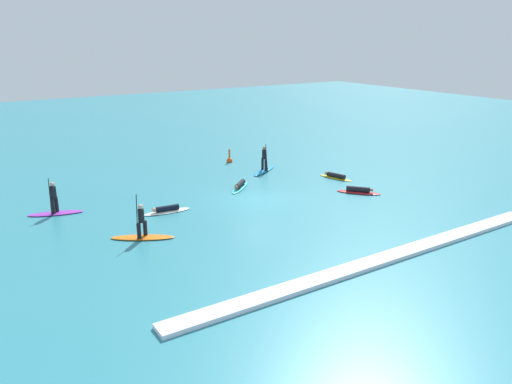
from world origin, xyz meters
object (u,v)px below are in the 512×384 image
(surfer_on_purple_board, at_px, (55,206))
(surfer_on_blue_board, at_px, (264,166))
(surfer_on_teal_board, at_px, (240,186))
(surfer_on_white_board, at_px, (166,210))
(surfer_on_yellow_board, at_px, (335,176))
(marker_buoy, at_px, (229,160))
(surfer_on_orange_board, at_px, (142,231))
(surfer_on_red_board, at_px, (359,191))

(surfer_on_purple_board, relative_size, surfer_on_blue_board, 0.98)
(surfer_on_teal_board, bearing_deg, surfer_on_white_board, -25.32)
(surfer_on_teal_board, relative_size, surfer_on_yellow_board, 0.97)
(surfer_on_purple_board, bearing_deg, surfer_on_white_board, 167.35)
(surfer_on_yellow_board, xyz_separation_m, surfer_on_blue_board, (-3.17, 4.32, 0.30))
(surfer_on_purple_board, xyz_separation_m, marker_buoy, (14.31, 5.19, -0.28))
(surfer_on_yellow_board, height_order, surfer_on_orange_board, surfer_on_orange_board)
(surfer_on_red_board, distance_m, marker_buoy, 11.94)
(surfer_on_red_board, bearing_deg, surfer_on_blue_board, 155.34)
(surfer_on_white_board, height_order, marker_buoy, marker_buoy)
(surfer_on_teal_board, xyz_separation_m, surfer_on_purple_board, (-11.38, 1.32, 0.31))
(surfer_on_white_board, distance_m, surfer_on_orange_board, 3.89)
(surfer_on_white_board, bearing_deg, surfer_on_teal_board, -158.22)
(surfer_on_teal_board, relative_size, marker_buoy, 2.18)
(surfer_on_red_board, bearing_deg, surfer_on_purple_board, -150.37)
(surfer_on_teal_board, height_order, surfer_on_orange_board, surfer_on_orange_board)
(surfer_on_white_board, bearing_deg, surfer_on_yellow_board, -174.26)
(surfer_on_teal_board, distance_m, surfer_on_orange_board, 9.74)
(surfer_on_yellow_board, relative_size, marker_buoy, 2.24)
(surfer_on_purple_board, xyz_separation_m, surfer_on_white_board, (5.41, -3.12, -0.33))
(surfer_on_yellow_board, bearing_deg, surfer_on_purple_board, 64.34)
(surfer_on_blue_board, xyz_separation_m, surfer_on_red_board, (2.13, -7.76, -0.29))
(surfer_on_blue_board, bearing_deg, surfer_on_red_board, 73.12)
(surfer_on_purple_board, distance_m, surfer_on_white_board, 6.25)
(surfer_on_purple_board, height_order, surfer_on_white_board, surfer_on_purple_board)
(surfer_on_blue_board, relative_size, surfer_on_white_board, 1.12)
(surfer_on_purple_board, bearing_deg, marker_buoy, -142.73)
(surfer_on_teal_board, bearing_deg, marker_buoy, -156.37)
(surfer_on_orange_board, xyz_separation_m, marker_buoy, (11.43, 11.26, -0.19))
(surfer_on_teal_board, distance_m, surfer_on_purple_board, 11.46)
(surfer_on_purple_board, bearing_deg, surfer_on_blue_board, -157.46)
(surfer_on_white_board, xyz_separation_m, surfer_on_orange_board, (-2.53, -2.95, 0.24))
(surfer_on_blue_board, height_order, surfer_on_red_board, surfer_on_blue_board)
(surfer_on_orange_board, distance_m, surfer_on_red_board, 14.35)
(surfer_on_teal_board, xyz_separation_m, surfer_on_yellow_board, (6.89, -1.63, -0.01))
(surfer_on_orange_board, relative_size, surfer_on_red_board, 1.21)
(surfer_on_white_board, bearing_deg, surfer_on_blue_board, -150.13)
(surfer_on_white_board, height_order, surfer_on_orange_board, surfer_on_orange_board)
(surfer_on_purple_board, bearing_deg, surfer_on_yellow_board, -171.83)
(surfer_on_purple_board, relative_size, surfer_on_orange_board, 0.99)
(surfer_on_teal_board, bearing_deg, surfer_on_blue_board, 173.79)
(surfer_on_blue_board, distance_m, surfer_on_orange_board, 14.30)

